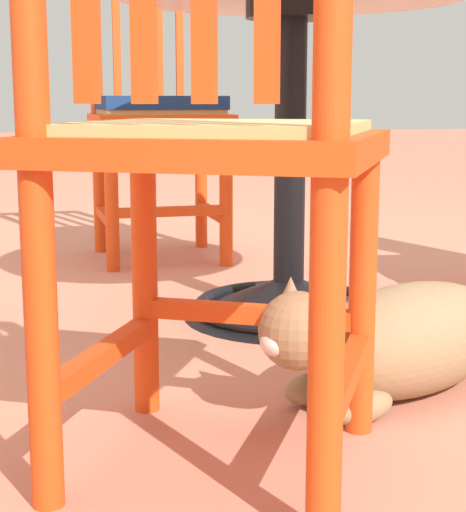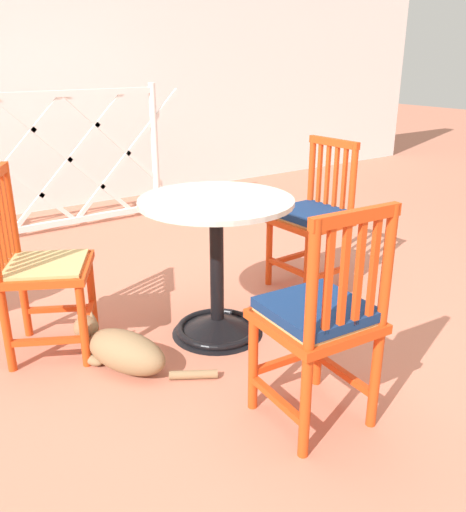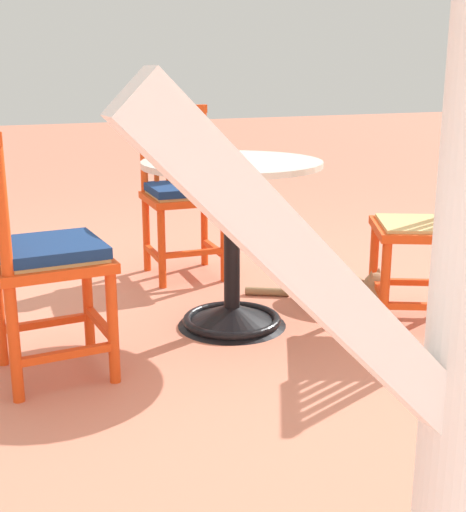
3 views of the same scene
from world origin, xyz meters
The scene contains 6 objects.
ground_plane centered at (0.00, 0.00, 0.00)m, with size 24.00×24.00×0.00m, color #C6755B.
cafe_table centered at (-0.02, 0.21, 0.28)m, with size 0.76×0.76×0.73m.
orange_chair_tucked_in centered at (-0.10, -0.61, 0.45)m, with size 0.43×0.43×0.91m.
orange_chair_at_corner centered at (0.80, 0.39, 0.45)m, with size 0.41×0.41×0.91m.
orange_chair_facing_out centered at (-0.80, 0.55, 0.43)m, with size 0.54×0.54×0.91m.
tabby_cat centered at (-0.58, 0.19, 0.10)m, with size 0.49×0.62×0.23m.
Camera 3 is at (1.17, 2.80, 1.09)m, focal length 48.07 mm.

